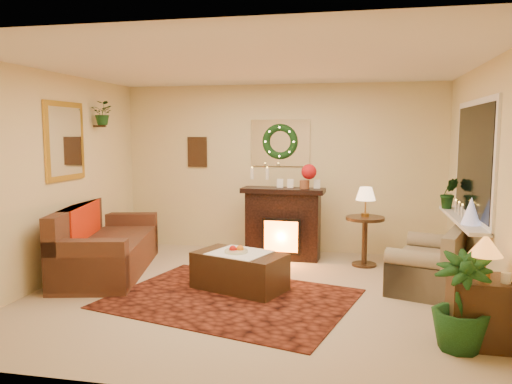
% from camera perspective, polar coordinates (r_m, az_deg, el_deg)
% --- Properties ---
extents(floor, '(5.00, 5.00, 0.00)m').
position_cam_1_polar(floor, '(5.90, -0.70, -11.57)').
color(floor, beige).
rests_on(floor, ground).
extents(ceiling, '(5.00, 5.00, 0.00)m').
position_cam_1_polar(ceiling, '(5.65, -0.74, 14.35)').
color(ceiling, white).
rests_on(ceiling, ground).
extents(wall_back, '(5.00, 5.00, 0.00)m').
position_cam_1_polar(wall_back, '(7.83, 2.79, 2.70)').
color(wall_back, '#EFD88C').
rests_on(wall_back, ground).
extents(wall_front, '(5.00, 5.00, 0.00)m').
position_cam_1_polar(wall_front, '(3.48, -8.63, -2.50)').
color(wall_front, '#EFD88C').
rests_on(wall_front, ground).
extents(wall_left, '(4.50, 4.50, 0.00)m').
position_cam_1_polar(wall_left, '(6.62, -22.37, 1.45)').
color(wall_left, '#EFD88C').
rests_on(wall_left, ground).
extents(wall_right, '(4.50, 4.50, 0.00)m').
position_cam_1_polar(wall_right, '(5.65, 24.90, 0.50)').
color(wall_right, '#EFD88C').
rests_on(wall_right, ground).
extents(area_rug, '(2.98, 2.52, 0.01)m').
position_cam_1_polar(area_rug, '(5.73, -2.90, -12.06)').
color(area_rug, maroon).
rests_on(area_rug, floor).
extents(sofa, '(1.38, 2.27, 0.91)m').
position_cam_1_polar(sofa, '(6.95, -16.49, -5.34)').
color(sofa, '#4B2415').
rests_on(sofa, floor).
extents(red_throw, '(0.73, 1.19, 0.02)m').
position_cam_1_polar(red_throw, '(7.07, -16.49, -4.93)').
color(red_throw, red).
rests_on(red_throw, sofa).
extents(fireplace, '(1.09, 0.39, 0.98)m').
position_cam_1_polar(fireplace, '(7.38, 3.11, -3.43)').
color(fireplace, '#372412').
rests_on(fireplace, floor).
extents(poinsettia, '(0.22, 0.22, 0.22)m').
position_cam_1_polar(poinsettia, '(7.20, 6.07, 2.31)').
color(poinsettia, red).
rests_on(poinsettia, fireplace).
extents(mantel_candle_a, '(0.05, 0.05, 0.16)m').
position_cam_1_polar(mantel_candle_a, '(7.35, -0.46, 2.13)').
color(mantel_candle_a, '#FCFAD0').
rests_on(mantel_candle_a, fireplace).
extents(mantel_candle_b, '(0.06, 0.06, 0.17)m').
position_cam_1_polar(mantel_candle_b, '(7.31, 1.29, 2.10)').
color(mantel_candle_b, beige).
rests_on(mantel_candle_b, fireplace).
extents(mantel_mirror, '(0.92, 0.02, 0.72)m').
position_cam_1_polar(mantel_mirror, '(7.79, 2.79, 5.62)').
color(mantel_mirror, white).
rests_on(mantel_mirror, wall_back).
extents(wreath, '(0.55, 0.11, 0.55)m').
position_cam_1_polar(wreath, '(7.75, 2.74, 5.77)').
color(wreath, '#194719').
rests_on(wreath, wall_back).
extents(wall_art, '(0.32, 0.03, 0.48)m').
position_cam_1_polar(wall_art, '(8.11, -6.71, 4.57)').
color(wall_art, '#381E11').
rests_on(wall_art, wall_back).
extents(gold_mirror, '(0.03, 0.84, 1.00)m').
position_cam_1_polar(gold_mirror, '(6.84, -21.00, 5.44)').
color(gold_mirror, gold).
rests_on(gold_mirror, wall_left).
extents(hanging_plant, '(0.33, 0.28, 0.36)m').
position_cam_1_polar(hanging_plant, '(7.41, -17.02, 7.37)').
color(hanging_plant, '#194719').
rests_on(hanging_plant, wall_left).
extents(loveseat, '(1.12, 1.46, 0.74)m').
position_cam_1_polar(loveseat, '(6.38, 19.21, -6.61)').
color(loveseat, gray).
rests_on(loveseat, floor).
extents(window_frame, '(0.03, 1.86, 1.36)m').
position_cam_1_polar(window_frame, '(6.16, 23.71, 3.36)').
color(window_frame, white).
rests_on(window_frame, wall_right).
extents(window_glass, '(0.02, 1.70, 1.22)m').
position_cam_1_polar(window_glass, '(6.16, 23.58, 3.37)').
color(window_glass, black).
rests_on(window_glass, wall_right).
extents(window_sill, '(0.22, 1.86, 0.04)m').
position_cam_1_polar(window_sill, '(6.21, 22.47, -2.87)').
color(window_sill, white).
rests_on(window_sill, wall_right).
extents(mini_tree, '(0.19, 0.19, 0.29)m').
position_cam_1_polar(mini_tree, '(5.72, 23.37, -1.98)').
color(mini_tree, silver).
rests_on(mini_tree, window_sill).
extents(sill_plant, '(0.28, 0.23, 0.52)m').
position_cam_1_polar(sill_plant, '(6.83, 21.20, -0.16)').
color(sill_plant, black).
rests_on(sill_plant, window_sill).
extents(side_table_round, '(0.71, 0.71, 0.69)m').
position_cam_1_polar(side_table_round, '(7.17, 12.30, -5.70)').
color(side_table_round, '#4A261B').
rests_on(side_table_round, floor).
extents(lamp_cream, '(0.27, 0.27, 0.42)m').
position_cam_1_polar(lamp_cream, '(7.09, 12.40, -1.29)').
color(lamp_cream, '#FFCA8E').
rests_on(lamp_cream, side_table_round).
extents(end_table_square, '(0.50, 0.50, 0.60)m').
position_cam_1_polar(end_table_square, '(4.93, 24.02, -12.60)').
color(end_table_square, black).
rests_on(end_table_square, floor).
extents(lamp_tiffany, '(0.29, 0.29, 0.42)m').
position_cam_1_polar(lamp_tiffany, '(4.78, 24.68, -7.29)').
color(lamp_tiffany, orange).
rests_on(lamp_tiffany, end_table_square).
extents(coffee_table, '(1.19, 0.91, 0.44)m').
position_cam_1_polar(coffee_table, '(5.99, -1.88, -9.17)').
color(coffee_table, '#472212').
rests_on(coffee_table, floor).
extents(fruit_bowl, '(0.28, 0.28, 0.06)m').
position_cam_1_polar(fruit_bowl, '(5.93, -2.28, -6.95)').
color(fruit_bowl, beige).
rests_on(fruit_bowl, coffee_table).
extents(floor_palm, '(1.64, 1.64, 2.56)m').
position_cam_1_polar(floor_palm, '(4.68, 22.39, -11.24)').
color(floor_palm, '#11330E').
rests_on(floor_palm, floor).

